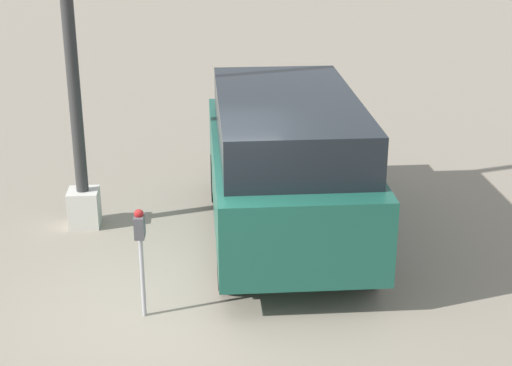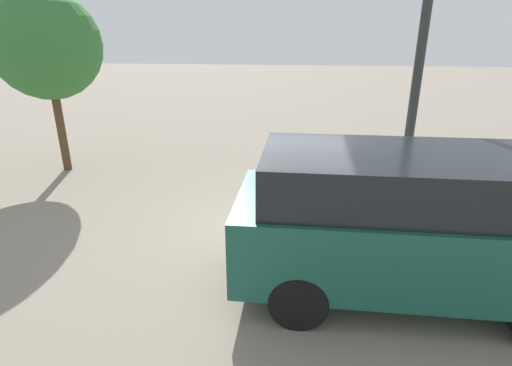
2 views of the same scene
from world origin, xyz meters
name	(u,v)px [view 1 (image 1 of 2)]	position (x,y,z in m)	size (l,w,h in m)	color
ground_plane	(185,310)	(0.00, 0.00, 0.00)	(80.00, 80.00, 0.00)	gray
parking_meter_near	(140,238)	(-0.09, 0.47, 0.99)	(0.20, 0.12, 1.34)	#9E9EA3
lamp_post	(71,54)	(2.57, 1.48, 2.54)	(0.44, 0.44, 6.95)	beige
parked_van	(286,162)	(1.92, -1.40, 1.14)	(4.64, 2.02, 2.08)	#195142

